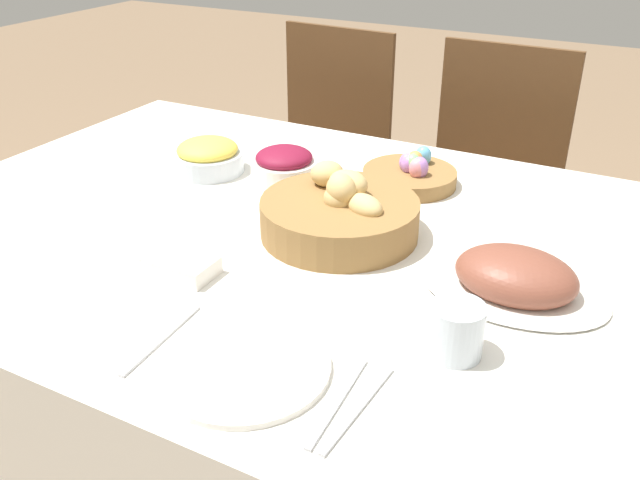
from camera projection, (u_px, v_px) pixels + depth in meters
name	position (u px, v px, depth m)	size (l,w,h in m)	color
dining_table	(342.00, 393.00, 1.49)	(1.88, 1.16, 0.76)	silver
chair_far_left	(320.00, 162.00, 2.38)	(0.45, 0.45, 0.95)	brown
chair_far_center	(484.00, 193.00, 2.14)	(0.43, 0.43, 0.95)	brown
bread_basket	(340.00, 214.00, 1.32)	(0.31, 0.31, 0.13)	olive
egg_basket	(411.00, 174.00, 1.54)	(0.21, 0.21, 0.08)	olive
ham_platter	(515.00, 278.00, 1.13)	(0.31, 0.22, 0.09)	silver
pineapple_bowl	(208.00, 156.00, 1.61)	(0.17, 0.17, 0.08)	silver
beet_salad_bowl	(284.00, 166.00, 1.55)	(0.15, 0.15, 0.08)	silver
dinner_plate	(244.00, 367.00, 0.96)	(0.25, 0.25, 0.01)	silver
fork	(162.00, 339.00, 1.02)	(0.02, 0.19, 0.00)	#B7B7BC
knife	(338.00, 401.00, 0.90)	(0.02, 0.19, 0.00)	#B7B7BC
spoon	(358.00, 409.00, 0.89)	(0.02, 0.19, 0.00)	#B7B7BC
drinking_cup	(456.00, 330.00, 0.98)	(0.08, 0.08, 0.08)	silver
butter_dish	(181.00, 266.00, 1.19)	(0.12, 0.08, 0.03)	silver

